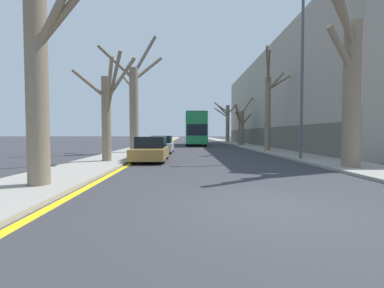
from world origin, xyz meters
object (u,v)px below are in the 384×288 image
at_px(street_tree_right_0, 351,83).
at_px(double_decker_bus, 195,128).
at_px(parked_car_1, 162,145).
at_px(lamp_post, 301,70).
at_px(street_tree_right_2, 242,125).
at_px(parked_car_0, 151,150).
at_px(street_tree_right_3, 227,122).
at_px(street_tree_left_0, 40,77).
at_px(street_tree_right_1, 268,107).
at_px(street_tree_left_1, 107,112).
at_px(street_tree_left_2, 134,102).

height_order(street_tree_right_0, double_decker_bus, street_tree_right_0).
distance_m(parked_car_1, lamp_post, 11.74).
relative_size(street_tree_right_0, street_tree_right_2, 1.30).
xyz_separation_m(street_tree_right_0, lamp_post, (-0.55, 3.70, 1.48)).
bearing_deg(lamp_post, street_tree_right_0, -81.52).
height_order(street_tree_right_0, parked_car_0, street_tree_right_0).
xyz_separation_m(street_tree_right_3, parked_car_0, (-9.29, -30.84, -3.08)).
distance_m(street_tree_left_0, street_tree_right_1, 18.59).
bearing_deg(parked_car_0, lamp_post, -0.16).
distance_m(street_tree_right_3, parked_car_0, 32.36).
bearing_deg(parked_car_0, street_tree_right_0, -22.15).
bearing_deg(street_tree_right_0, street_tree_right_3, 89.74).
bearing_deg(parked_car_1, street_tree_right_3, 69.07).
xyz_separation_m(street_tree_right_1, street_tree_right_3, (0.16, 23.43, -0.12)).
bearing_deg(double_decker_bus, street_tree_left_1, -104.09).
bearing_deg(street_tree_right_2, street_tree_right_3, 90.20).
relative_size(street_tree_left_1, street_tree_right_3, 0.76).
xyz_separation_m(street_tree_left_0, street_tree_left_2, (-0.06, 13.20, 0.89)).
relative_size(street_tree_left_1, parked_car_1, 1.23).
height_order(street_tree_left_1, lamp_post, lamp_post).
relative_size(street_tree_left_0, parked_car_1, 1.48).
height_order(street_tree_left_0, double_decker_bus, street_tree_left_0).
distance_m(street_tree_right_0, street_tree_right_1, 11.13).
xyz_separation_m(street_tree_left_0, street_tree_right_0, (11.19, 3.70, 0.58)).
height_order(street_tree_right_0, street_tree_right_1, street_tree_right_0).
bearing_deg(double_decker_bus, street_tree_right_1, -65.66).
height_order(street_tree_left_1, street_tree_right_1, street_tree_right_1).
bearing_deg(parked_car_1, double_decker_bus, 76.70).
height_order(street_tree_left_0, street_tree_left_1, street_tree_left_0).
height_order(street_tree_left_0, street_tree_right_1, street_tree_right_1).
distance_m(street_tree_right_0, street_tree_right_3, 34.56).
height_order(street_tree_right_2, lamp_post, lamp_post).
distance_m(street_tree_left_1, street_tree_right_3, 33.98).
relative_size(street_tree_left_0, parked_car_0, 1.57).
xyz_separation_m(street_tree_right_0, street_tree_right_2, (0.20, 22.74, -1.04)).
height_order(street_tree_left_1, street_tree_right_2, street_tree_right_2).
xyz_separation_m(street_tree_right_0, double_decker_bus, (-5.87, 24.10, -1.33)).
xyz_separation_m(parked_car_0, parked_car_1, (0.00, 6.55, 0.00)).
bearing_deg(street_tree_right_3, lamp_post, -91.31).
height_order(street_tree_left_0, parked_car_0, street_tree_left_0).
distance_m(street_tree_left_0, parked_car_0, 8.09).
bearing_deg(lamp_post, street_tree_right_3, 88.69).
xyz_separation_m(street_tree_right_0, street_tree_right_1, (-0.00, 11.13, 0.11)).
distance_m(street_tree_left_2, parked_car_0, 7.03).
distance_m(street_tree_left_0, street_tree_left_1, 6.30).
relative_size(double_decker_bus, parked_car_0, 2.59).
xyz_separation_m(street_tree_left_0, street_tree_right_3, (11.35, 38.26, 0.58)).
relative_size(street_tree_right_0, double_decker_bus, 0.79).
xyz_separation_m(street_tree_right_0, parked_car_1, (-9.14, 10.27, -3.08)).
xyz_separation_m(street_tree_right_2, double_decker_bus, (-6.06, 1.36, -0.28)).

